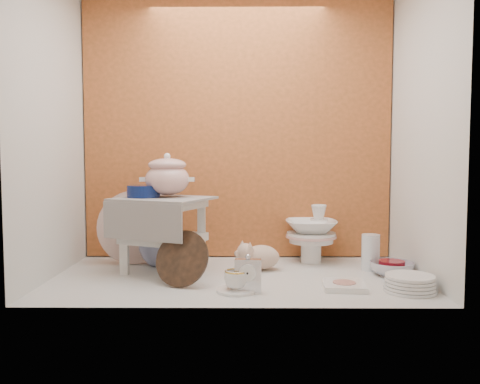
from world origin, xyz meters
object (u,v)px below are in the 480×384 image
object	(u,v)px
step_stool	(164,235)
soup_tureen	(167,175)
floral_platter	(135,227)
mantel_clock	(248,274)
blue_white_vase	(163,240)
porcelain_tower	(311,234)
plush_pig	(261,257)
gold_rim_teacup	(237,279)
dinner_plate_stack	(410,283)
crystal_bowl	(392,268)

from	to	relation	value
step_stool	soup_tureen	size ratio (longest dim) A/B	1.65
floral_platter	mantel_clock	xyz separation A→B (m)	(0.62, -0.58, -0.12)
blue_white_vase	step_stool	bearing A→B (deg)	-79.80
porcelain_tower	plush_pig	bearing A→B (deg)	-146.24
gold_rim_teacup	porcelain_tower	size ratio (longest dim) A/B	0.33
blue_white_vase	porcelain_tower	xyz separation A→B (m)	(0.82, 0.07, 0.03)
step_stool	soup_tureen	bearing A→B (deg)	89.75
plush_pig	dinner_plate_stack	world-z (taller)	plush_pig
floral_platter	porcelain_tower	xyz separation A→B (m)	(0.98, 0.04, -0.04)
dinner_plate_stack	porcelain_tower	distance (m)	0.71
soup_tureen	plush_pig	world-z (taller)	soup_tureen
floral_platter	crystal_bowl	bearing A→B (deg)	-11.00
soup_tureen	mantel_clock	world-z (taller)	soup_tureen
dinner_plate_stack	crystal_bowl	bearing A→B (deg)	87.90
mantel_clock	gold_rim_teacup	bearing A→B (deg)	172.18
floral_platter	porcelain_tower	size ratio (longest dim) A/B	1.24
gold_rim_teacup	crystal_bowl	size ratio (longest dim) A/B	0.50
soup_tureen	dinner_plate_stack	world-z (taller)	soup_tureen
dinner_plate_stack	crystal_bowl	distance (m)	0.30
soup_tureen	dinner_plate_stack	distance (m)	1.28
floral_platter	blue_white_vase	xyz separation A→B (m)	(0.16, -0.03, -0.07)
gold_rim_teacup	floral_platter	bearing A→B (deg)	135.16
floral_platter	step_stool	bearing A→B (deg)	-46.66
step_stool	gold_rim_teacup	bearing A→B (deg)	-20.49
blue_white_vase	plush_pig	distance (m)	0.55
soup_tureen	mantel_clock	distance (m)	0.72
gold_rim_teacup	blue_white_vase	bearing A→B (deg)	127.43
crystal_bowl	porcelain_tower	size ratio (longest dim) A/B	0.66
crystal_bowl	soup_tureen	bearing A→B (deg)	175.27
floral_platter	soup_tureen	bearing A→B (deg)	-38.57
blue_white_vase	floral_platter	bearing A→B (deg)	168.14
soup_tureen	floral_platter	xyz separation A→B (m)	(-0.21, 0.17, -0.30)
dinner_plate_stack	gold_rim_teacup	bearing A→B (deg)	-179.42
step_stool	plush_pig	bearing A→B (deg)	29.09
soup_tureen	gold_rim_teacup	size ratio (longest dim) A/B	2.47
plush_pig	porcelain_tower	world-z (taller)	porcelain_tower
step_stool	dinner_plate_stack	world-z (taller)	step_stool
floral_platter	crystal_bowl	distance (m)	1.38
floral_platter	mantel_clock	bearing A→B (deg)	-43.02
plush_pig	gold_rim_teacup	xyz separation A→B (m)	(-0.12, -0.42, -0.02)
floral_platter	crystal_bowl	size ratio (longest dim) A/B	1.87
plush_pig	dinner_plate_stack	distance (m)	0.76
floral_platter	dinner_plate_stack	size ratio (longest dim) A/B	1.79
porcelain_tower	crystal_bowl	bearing A→B (deg)	-39.30
soup_tureen	floral_platter	world-z (taller)	soup_tureen
mantel_clock	gold_rim_teacup	distance (m)	0.06
crystal_bowl	step_stool	bearing A→B (deg)	177.21
soup_tureen	plush_pig	distance (m)	0.65
soup_tureen	step_stool	bearing A→B (deg)	-113.62
step_stool	soup_tureen	xyz separation A→B (m)	(0.02, 0.04, 0.31)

